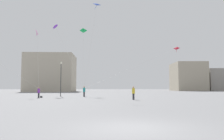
# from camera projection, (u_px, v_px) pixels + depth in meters

# --- Properties ---
(ground_plane) EXTENTS (300.00, 300.00, 0.00)m
(ground_plane) POSITION_uv_depth(u_px,v_px,m) (134.00, 128.00, 8.50)
(ground_plane) COLOR slate
(person_in_purple) EXTENTS (0.34, 0.34, 1.57)m
(person_in_purple) POSITION_uv_depth(u_px,v_px,m) (39.00, 92.00, 32.46)
(person_in_purple) COLOR #2D2D33
(person_in_purple) RESTS_ON ground_plane
(person_in_teal) EXTENTS (0.37, 0.37, 1.69)m
(person_in_teal) POSITION_uv_depth(u_px,v_px,m) (84.00, 91.00, 36.07)
(person_in_teal) COLOR #2D2D33
(person_in_teal) RESTS_ON ground_plane
(person_in_yellow) EXTENTS (0.36, 0.36, 1.65)m
(person_in_yellow) POSITION_uv_depth(u_px,v_px,m) (133.00, 92.00, 27.35)
(person_in_yellow) COLOR #2D2D33
(person_in_yellow) RESTS_ON ground_plane
(kite_violet_diamond) EXTENTS (7.58, 10.87, 13.46)m
(kite_violet_diamond) POSITION_uv_depth(u_px,v_px,m) (55.00, 27.00, 46.82)
(kite_violet_diamond) COLOR purple
(kite_emerald_delta) EXTENTS (1.64, 9.66, 12.22)m
(kite_emerald_delta) POSITION_uv_depth(u_px,v_px,m) (83.00, 32.00, 45.86)
(kite_emerald_delta) COLOR green
(kite_cobalt_delta) EXTENTS (2.66, 2.92, 13.34)m
(kite_cobalt_delta) POSITION_uv_depth(u_px,v_px,m) (96.00, 8.00, 34.79)
(kite_cobalt_delta) COLOR blue
(kite_crimson_delta) EXTENTS (17.97, 6.82, 8.11)m
(kite_crimson_delta) POSITION_uv_depth(u_px,v_px,m) (172.00, 50.00, 43.32)
(kite_crimson_delta) COLOR red
(kite_magenta_delta) EXTENTS (2.96, 8.25, 10.58)m
(kite_magenta_delta) POSITION_uv_depth(u_px,v_px,m) (37.00, 33.00, 40.48)
(kite_magenta_delta) COLOR #D12899
(building_left_hall) EXTENTS (15.87, 14.21, 12.78)m
(building_left_hall) POSITION_uv_depth(u_px,v_px,m) (51.00, 73.00, 78.33)
(building_left_hall) COLOR #B2A893
(building_left_hall) RESTS_ON ground_plane
(building_centre_hall) EXTENTS (12.85, 15.47, 11.69)m
(building_centre_hall) POSITION_uv_depth(u_px,v_px,m) (188.00, 77.00, 94.57)
(building_centre_hall) COLOR #A39984
(building_centre_hall) RESTS_ON ground_plane
(lamppost_east) EXTENTS (0.36, 0.36, 5.77)m
(lamppost_east) POSITION_uv_depth(u_px,v_px,m) (61.00, 74.00, 37.47)
(lamppost_east) COLOR #2D2D30
(lamppost_east) RESTS_ON ground_plane
(handbag_beside_flyer) EXTENTS (0.34, 0.19, 0.24)m
(handbag_beside_flyer) POSITION_uv_depth(u_px,v_px,m) (41.00, 97.00, 32.52)
(handbag_beside_flyer) COLOR black
(handbag_beside_flyer) RESTS_ON ground_plane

